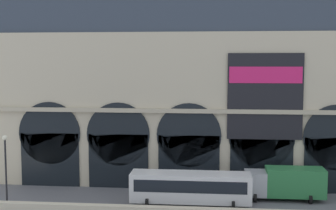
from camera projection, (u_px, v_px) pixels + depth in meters
The scene contains 5 objects.
ground_plane at pixel (186, 204), 42.04m from camera, with size 200.00×200.00×0.00m, color slate.
station_building at pixel (191, 90), 48.37m from camera, with size 45.81×5.19×21.21m.
bus_center at pixel (190, 187), 41.39m from camera, with size 11.00×3.25×3.10m.
box_truck_mideast at pixel (285, 182), 43.32m from camera, with size 7.50×2.91×3.12m.
street_lamp_quayside at pixel (6, 163), 39.39m from camera, with size 0.44×0.44×6.90m.
Camera 1 is at (2.27, -40.91, 13.31)m, focal length 48.31 mm.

